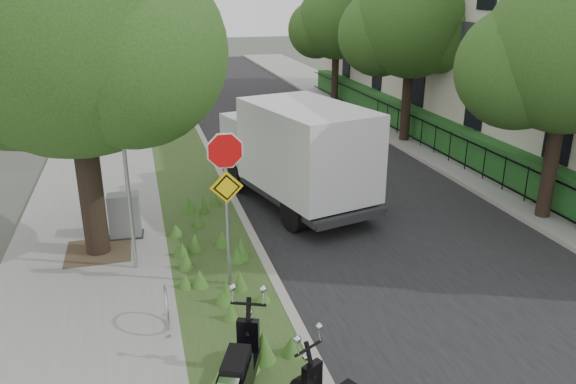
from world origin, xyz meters
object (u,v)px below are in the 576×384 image
utility_cabinet (125,216)px  sign_assembly (226,179)px  scooter_far (239,377)px  box_truck (297,149)px

utility_cabinet → sign_assembly: bearing=-55.7°
scooter_far → utility_cabinet: bearing=103.9°
box_truck → utility_cabinet: box_truck is taller
sign_assembly → scooter_far: sign_assembly is taller
box_truck → utility_cabinet: (-4.54, -1.17, -0.97)m
sign_assembly → box_truck: 4.87m
box_truck → utility_cabinet: 4.79m
scooter_far → sign_assembly: bearing=82.7°
sign_assembly → utility_cabinet: size_ratio=3.07×
sign_assembly → scooter_far: size_ratio=1.85×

